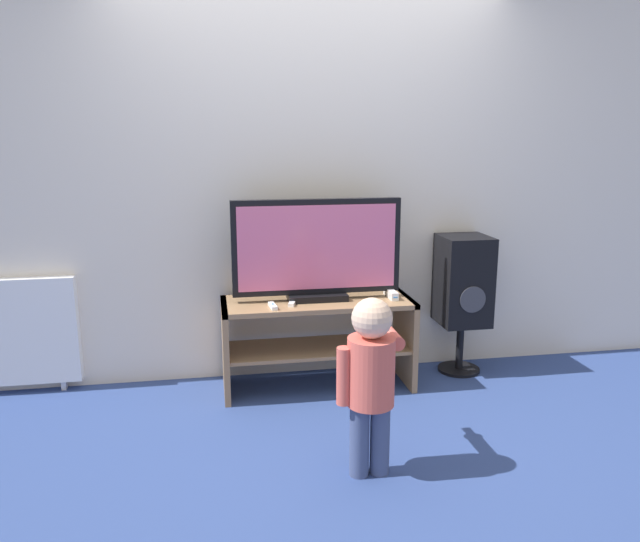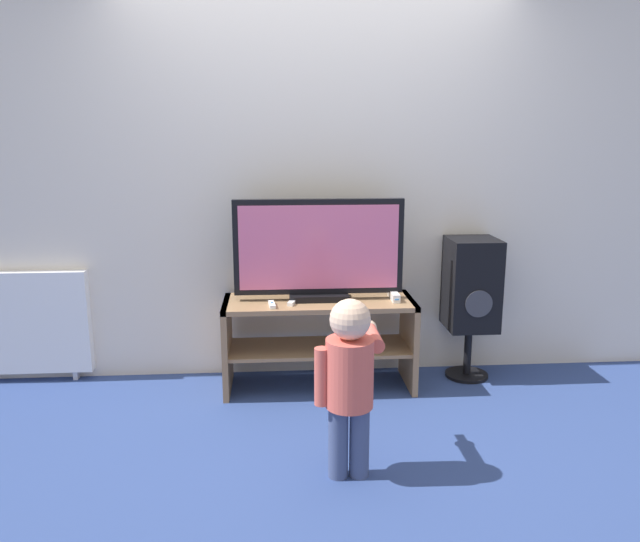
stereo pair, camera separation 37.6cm
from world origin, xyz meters
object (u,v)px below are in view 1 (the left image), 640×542
Objects in this scene: child at (371,372)px; speaker_tower at (463,283)px; remote_primary at (273,306)px; remote_secondary at (293,303)px; game_console at (391,294)px; radiator at (12,332)px; television at (317,251)px.

child is 1.49m from speaker_tower.
remote_secondary is (0.13, 0.05, 0.00)m from remote_primary.
child reaches higher than remote_secondary.
game_console is 0.54m from speaker_tower.
remote_primary and remote_secondary have the same top height.
radiator is at bearing 169.89° from remote_secondary.
television reaches higher than child.
game_console is 1.48× the size of remote_secondary.
game_console is at bearing -168.69° from speaker_tower.
remote_secondary is 1.74m from radiator.
speaker_tower is (1.29, 0.21, 0.03)m from remote_primary.
radiator is at bearing 173.49° from television.
television is at bearing -6.51° from radiator.
speaker_tower is at bearing 7.80° from remote_secondary.
remote_primary is at bearing -172.00° from game_console.
child is at bearing -76.93° from remote_secondary.
remote_secondary is at bearing -175.15° from game_console.
radiator is at bearing 146.07° from child.
speaker_tower is at bearing 3.95° from television.
game_console is at bearing 4.85° from remote_secondary.
remote_secondary is 1.03m from child.
television is 1.95m from radiator.
game_console is at bearing 8.00° from remote_primary.
radiator reaches higher than game_console.
child reaches higher than game_console.
remote_secondary is (-0.17, -0.09, -0.30)m from television.
television is at bearing 93.44° from child.
radiator is (-1.71, 0.30, -0.19)m from remote_secondary.
speaker_tower reaches higher than radiator.
remote_primary is (-0.29, -0.14, -0.30)m from television.
remote_secondary is 1.18m from speaker_tower.
remote_secondary is at bearing -10.11° from radiator.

